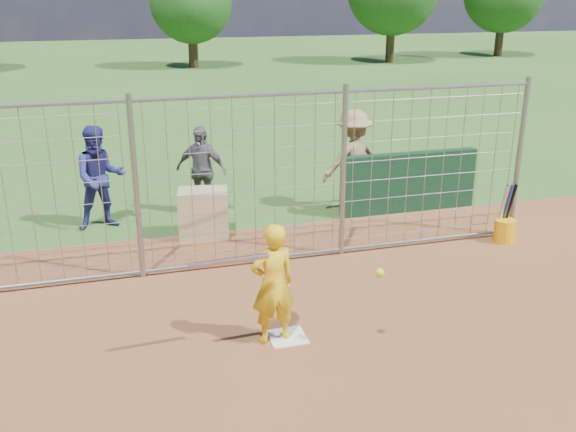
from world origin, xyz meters
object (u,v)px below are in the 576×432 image
object	(u,v)px
batter	(273,284)
bucket_with_bats	(505,227)
bystander_a	(100,178)
equipment_bin	(204,213)
bystander_b	(201,170)
bystander_c	(353,161)

from	to	relation	value
batter	bucket_with_bats	bearing A→B (deg)	-163.84
bystander_a	equipment_bin	size ratio (longest dim) A/B	2.20
batter	bystander_b	xyz separation A→B (m)	(-0.07, 4.74, 0.08)
bystander_a	bystander_b	world-z (taller)	bystander_a
bystander_b	bystander_c	bearing A→B (deg)	20.91
bystander_c	equipment_bin	world-z (taller)	bystander_c
bystander_c	bystander_a	bearing A→B (deg)	-16.25
bystander_a	equipment_bin	world-z (taller)	bystander_a
equipment_bin	batter	bearing A→B (deg)	-76.35
bystander_b	equipment_bin	distance (m)	1.26
batter	bystander_c	size ratio (longest dim) A/B	0.78
bystander_b	equipment_bin	xyz separation A→B (m)	(-0.16, -1.18, -0.41)
bystander_b	bucket_with_bats	world-z (taller)	bystander_b
equipment_bin	bucket_with_bats	xyz separation A→B (m)	(4.62, -1.59, -0.15)
bystander_a	bucket_with_bats	xyz separation A→B (m)	(6.20, -2.51, -0.64)
bystander_c	bucket_with_bats	world-z (taller)	bystander_c
bystander_b	equipment_bin	world-z (taller)	bystander_b
bystander_c	bucket_with_bats	xyz separation A→B (m)	(1.76, -2.24, -0.68)
bucket_with_bats	bystander_c	bearing A→B (deg)	128.07
bucket_with_bats	equipment_bin	bearing A→B (deg)	160.97
bystander_b	batter	bearing A→B (deg)	-57.14
bystander_a	bystander_b	xyz separation A→B (m)	(1.74, 0.26, -0.07)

